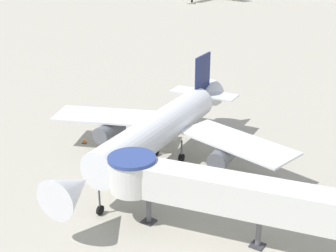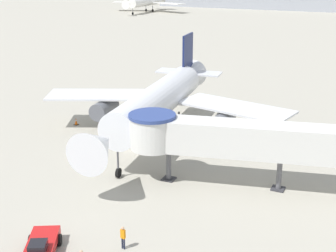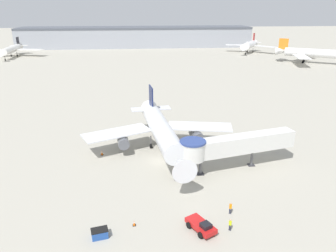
# 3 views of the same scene
# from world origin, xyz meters

# --- Properties ---
(ground_plane) EXTENTS (800.00, 800.00, 0.00)m
(ground_plane) POSITION_xyz_m (0.00, 0.00, 0.00)
(ground_plane) COLOR #A8A393
(main_airplane) EXTENTS (29.00, 30.62, 9.96)m
(main_airplane) POSITION_xyz_m (0.53, 3.80, 4.21)
(main_airplane) COLOR silver
(main_airplane) RESTS_ON ground_plane
(jet_bridge) EXTENTS (20.18, 7.55, 6.05)m
(jet_bridge) POSITION_xyz_m (11.22, -4.43, 4.36)
(jet_bridge) COLOR silver
(jet_bridge) RESTS_ON ground_plane
(pushback_tug_red) EXTENTS (3.54, 4.46, 1.51)m
(pushback_tug_red) POSITION_xyz_m (3.42, -19.71, 0.72)
(pushback_tug_red) COLOR red
(pushback_tug_red) RESTS_ON ground_plane
(traffic_cone_port_wing) EXTENTS (0.51, 0.51, 0.83)m
(traffic_cone_port_wing) POSITION_xyz_m (-10.41, 3.37, 0.40)
(traffic_cone_port_wing) COLOR black
(traffic_cone_port_wing) RESTS_ON ground_plane
(ground_crew_wing_walker) EXTENTS (0.35, 0.24, 1.69)m
(ground_crew_wing_walker) POSITION_xyz_m (7.86, -16.72, 0.98)
(ground_crew_wing_walker) COLOR #1E2338
(ground_crew_wing_walker) RESTS_ON ground_plane
(background_jet_black_tail) EXTENTS (32.49, 33.24, 9.50)m
(background_jet_black_tail) POSITION_xyz_m (-68.73, 133.46, 4.20)
(background_jet_black_tail) COLOR white
(background_jet_black_tail) RESTS_ON ground_plane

